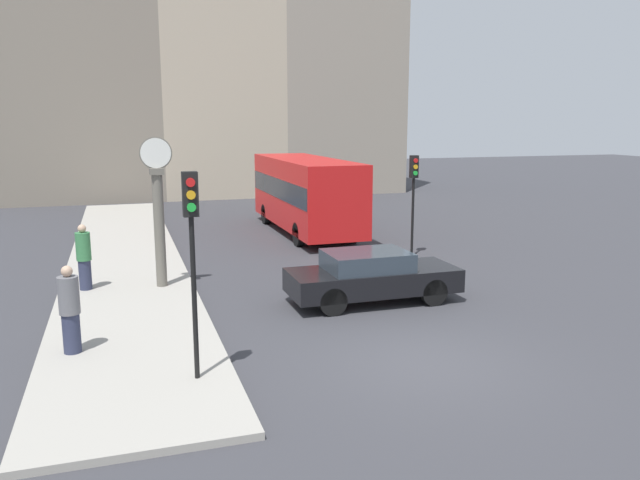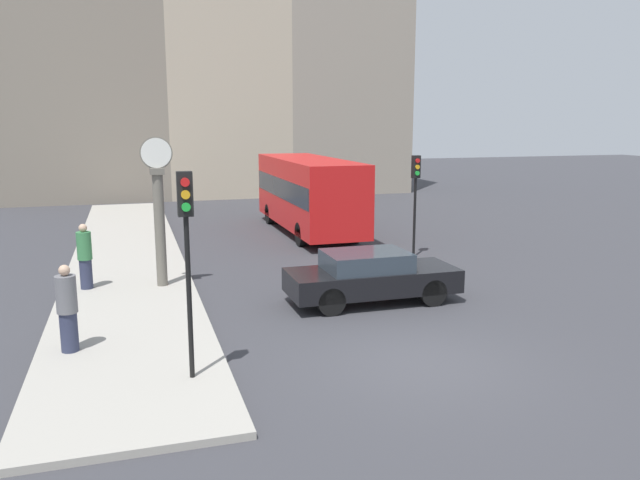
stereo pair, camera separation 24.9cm
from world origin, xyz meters
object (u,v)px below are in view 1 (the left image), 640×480
at_px(pedestrian_green_hoodie, 84,257).
at_px(traffic_light_far, 414,184).
at_px(traffic_light_near, 192,233).
at_px(bus_distant, 305,191).
at_px(street_clock, 159,213).
at_px(sedan_car, 371,276).
at_px(pedestrian_grey_jacket, 70,310).

bearing_deg(pedestrian_green_hoodie, traffic_light_far, 8.37).
xyz_separation_m(traffic_light_near, pedestrian_green_hoodie, (-2.15, 6.92, -1.75)).
bearing_deg(bus_distant, street_clock, -130.46).
bearing_deg(traffic_light_far, pedestrian_green_hoodie, -171.63).
bearing_deg(sedan_car, pedestrian_green_hoodie, 156.32).
xyz_separation_m(sedan_car, pedestrian_green_hoodie, (-7.08, 3.10, 0.32)).
height_order(sedan_car, pedestrian_grey_jacket, pedestrian_grey_jacket).
height_order(traffic_light_near, traffic_light_far, traffic_light_near).
distance_m(bus_distant, street_clock, 9.86).
bearing_deg(traffic_light_near, pedestrian_grey_jacket, 137.38).
xyz_separation_m(sedan_car, pedestrian_grey_jacket, (-7.12, -1.80, 0.30)).
relative_size(bus_distant, street_clock, 2.13).
distance_m(bus_distant, pedestrian_green_hoodie, 11.10).
distance_m(sedan_car, traffic_light_near, 6.57).
bearing_deg(traffic_light_far, traffic_light_near, -134.69).
relative_size(sedan_car, traffic_light_far, 1.26).
bearing_deg(pedestrian_green_hoodie, pedestrian_grey_jacket, -90.53).
distance_m(sedan_car, pedestrian_grey_jacket, 7.35).
bearing_deg(pedestrian_green_hoodie, sedan_car, -23.68).
height_order(sedan_car, street_clock, street_clock).
xyz_separation_m(street_clock, pedestrian_green_hoodie, (-1.99, 0.25, -1.17)).
bearing_deg(pedestrian_grey_jacket, street_clock, 66.33).
bearing_deg(pedestrian_green_hoodie, bus_distant, 40.82).
height_order(bus_distant, street_clock, street_clock).
xyz_separation_m(bus_distant, pedestrian_green_hoodie, (-8.38, -7.24, -0.73)).
bearing_deg(traffic_light_near, bus_distant, 66.23).
xyz_separation_m(pedestrian_grey_jacket, pedestrian_green_hoodie, (0.05, 4.90, 0.02)).
bearing_deg(street_clock, sedan_car, -29.28).
relative_size(street_clock, pedestrian_grey_jacket, 2.32).
distance_m(pedestrian_grey_jacket, pedestrian_green_hoodie, 4.90).
distance_m(traffic_light_far, street_clock, 8.72).
bearing_deg(traffic_light_far, pedestrian_grey_jacket, -148.60).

